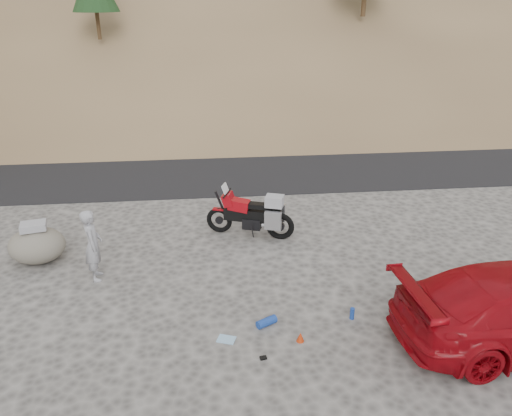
# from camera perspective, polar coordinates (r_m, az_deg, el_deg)

# --- Properties ---
(ground) EXTENTS (140.00, 140.00, 0.00)m
(ground) POSITION_cam_1_polar(r_m,az_deg,el_deg) (11.24, -7.13, -9.62)
(ground) COLOR #464340
(ground) RESTS_ON ground
(road) EXTENTS (120.00, 7.00, 0.05)m
(road) POSITION_cam_1_polar(r_m,az_deg,el_deg) (19.42, -6.86, 4.99)
(road) COLOR black
(road) RESTS_ON ground
(motorcycle) EXTENTS (2.35, 1.16, 1.45)m
(motorcycle) POSITION_cam_1_polar(r_m,az_deg,el_deg) (13.34, -0.27, -0.79)
(motorcycle) COLOR black
(motorcycle) RESTS_ON ground
(man) EXTENTS (0.49, 0.67, 1.71)m
(man) POSITION_cam_1_polar(r_m,az_deg,el_deg) (12.27, -17.63, -7.59)
(man) COLOR #949499
(man) RESTS_ON ground
(boulder) EXTENTS (1.35, 1.15, 1.05)m
(boulder) POSITION_cam_1_polar(r_m,az_deg,el_deg) (13.28, -23.76, -3.85)
(boulder) COLOR #615D53
(boulder) RESTS_ON ground
(gear_blue_mat) EXTENTS (0.45, 0.35, 0.17)m
(gear_blue_mat) POSITION_cam_1_polar(r_m,az_deg,el_deg) (10.16, 1.22, -12.88)
(gear_blue_mat) COLOR navy
(gear_blue_mat) RESTS_ON ground
(gear_bottle) EXTENTS (0.10, 0.10, 0.25)m
(gear_bottle) POSITION_cam_1_polar(r_m,az_deg,el_deg) (10.49, 10.93, -11.76)
(gear_bottle) COLOR navy
(gear_bottle) RESTS_ON ground
(gear_funnel) EXTENTS (0.18, 0.18, 0.19)m
(gear_funnel) POSITION_cam_1_polar(r_m,az_deg,el_deg) (9.79, 5.09, -14.47)
(gear_funnel) COLOR #B02D0B
(gear_funnel) RESTS_ON ground
(gear_glove_a) EXTENTS (0.14, 0.11, 0.04)m
(gear_glove_a) POSITION_cam_1_polar(r_m,az_deg,el_deg) (9.43, 0.84, -16.75)
(gear_glove_a) COLOR black
(gear_glove_a) RESTS_ON ground
(gear_blue_cloth) EXTENTS (0.40, 0.35, 0.01)m
(gear_blue_cloth) POSITION_cam_1_polar(r_m,az_deg,el_deg) (9.87, -3.41, -14.75)
(gear_blue_cloth) COLOR #88B3D3
(gear_blue_cloth) RESTS_ON ground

